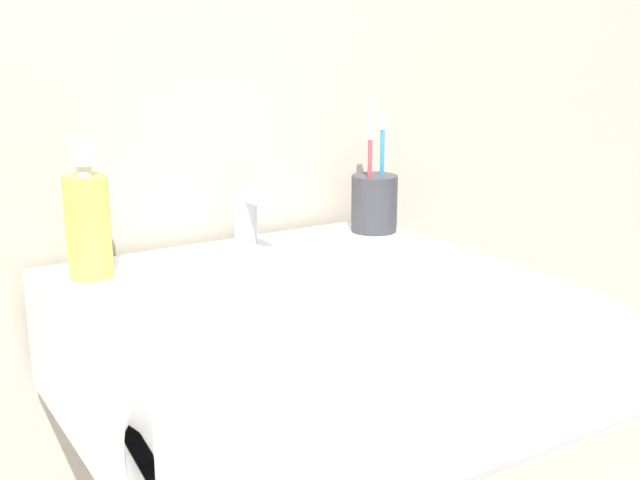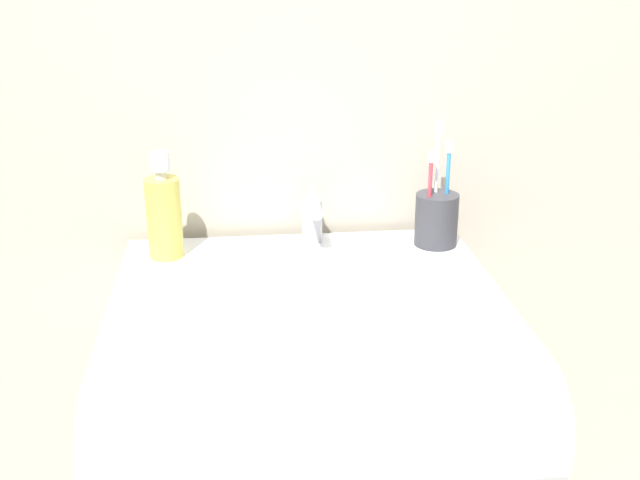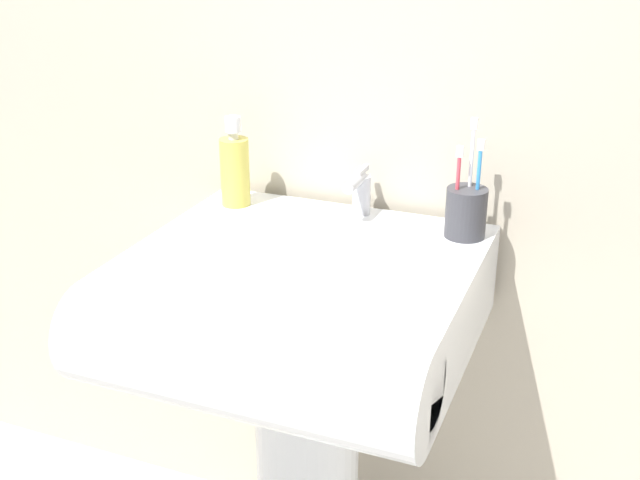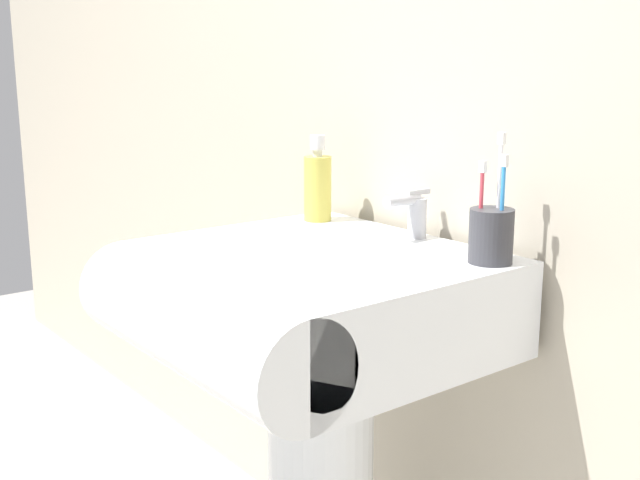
% 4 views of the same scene
% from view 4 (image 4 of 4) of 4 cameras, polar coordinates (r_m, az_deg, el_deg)
% --- Properties ---
extents(wall_back, '(5.00, 0.05, 2.40)m').
position_cam_4_polar(wall_back, '(1.62, 8.62, 13.12)').
color(wall_back, '#B7AD99').
rests_on(wall_back, ground).
extents(sink_basin, '(0.60, 0.59, 0.17)m').
position_cam_4_polar(sink_basin, '(1.44, -1.99, -4.52)').
color(sink_basin, white).
rests_on(sink_basin, sink_pedestal).
extents(faucet, '(0.04, 0.11, 0.10)m').
position_cam_4_polar(faucet, '(1.56, 6.66, 1.97)').
color(faucet, '#B7B7BC').
rests_on(faucet, sink_basin).
extents(toothbrush_cup, '(0.08, 0.08, 0.22)m').
position_cam_4_polar(toothbrush_cup, '(1.39, 12.08, 0.42)').
color(toothbrush_cup, '#38383D').
rests_on(toothbrush_cup, sink_basin).
extents(soap_bottle, '(0.06, 0.06, 0.18)m').
position_cam_4_polar(soap_bottle, '(1.72, -0.17, 3.90)').
color(soap_bottle, gold).
rests_on(soap_bottle, sink_basin).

